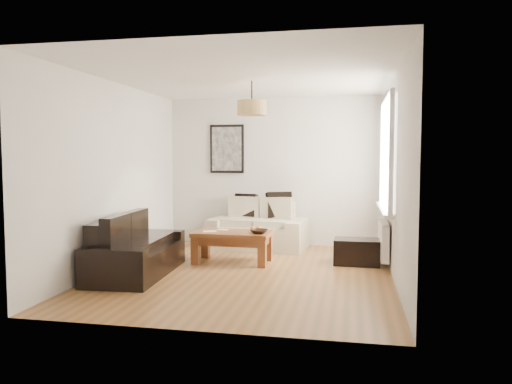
% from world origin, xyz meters
% --- Properties ---
extents(floor, '(4.50, 4.50, 0.00)m').
position_xyz_m(floor, '(0.00, 0.00, 0.00)').
color(floor, brown).
rests_on(floor, ground).
extents(ceiling, '(3.80, 4.50, 0.00)m').
position_xyz_m(ceiling, '(0.00, 0.00, 2.60)').
color(ceiling, white).
rests_on(ceiling, floor).
extents(wall_back, '(3.80, 0.04, 2.60)m').
position_xyz_m(wall_back, '(0.00, 2.25, 1.30)').
color(wall_back, silver).
rests_on(wall_back, floor).
extents(wall_front, '(3.80, 0.04, 2.60)m').
position_xyz_m(wall_front, '(0.00, -2.25, 1.30)').
color(wall_front, silver).
rests_on(wall_front, floor).
extents(wall_left, '(0.04, 4.50, 2.60)m').
position_xyz_m(wall_left, '(-1.90, 0.00, 1.30)').
color(wall_left, silver).
rests_on(wall_left, floor).
extents(wall_right, '(0.04, 4.50, 2.60)m').
position_xyz_m(wall_right, '(1.90, 0.00, 1.30)').
color(wall_right, silver).
rests_on(wall_right, floor).
extents(window_bay, '(0.14, 1.90, 1.60)m').
position_xyz_m(window_bay, '(1.86, 0.80, 1.60)').
color(window_bay, white).
rests_on(window_bay, wall_right).
extents(radiator, '(0.10, 0.90, 0.52)m').
position_xyz_m(radiator, '(1.82, 0.80, 0.38)').
color(radiator, white).
rests_on(radiator, wall_right).
extents(poster, '(0.62, 0.04, 0.87)m').
position_xyz_m(poster, '(-0.85, 2.22, 1.70)').
color(poster, black).
rests_on(poster, wall_back).
extents(pendant_shade, '(0.40, 0.40, 0.20)m').
position_xyz_m(pendant_shade, '(0.00, 0.30, 2.23)').
color(pendant_shade, tan).
rests_on(pendant_shade, ceiling).
extents(loveseat_cream, '(1.68, 1.02, 0.80)m').
position_xyz_m(loveseat_cream, '(-0.20, 1.78, 0.40)').
color(loveseat_cream, '#C0B39A').
rests_on(loveseat_cream, floor).
extents(sofa_leather, '(0.92, 1.75, 0.74)m').
position_xyz_m(sofa_leather, '(-1.43, -0.36, 0.37)').
color(sofa_leather, black).
rests_on(sofa_leather, floor).
extents(coffee_table, '(1.14, 0.63, 0.46)m').
position_xyz_m(coffee_table, '(-0.35, 0.60, 0.23)').
color(coffee_table, brown).
rests_on(coffee_table, floor).
extents(ottoman, '(0.66, 0.44, 0.37)m').
position_xyz_m(ottoman, '(1.45, 0.81, 0.19)').
color(ottoman, black).
rests_on(ottoman, floor).
extents(cushion_left, '(0.42, 0.21, 0.40)m').
position_xyz_m(cushion_left, '(-0.45, 1.98, 0.71)').
color(cushion_left, black).
rests_on(cushion_left, loveseat_cream).
extents(cushion_right, '(0.46, 0.31, 0.44)m').
position_xyz_m(cushion_right, '(0.14, 1.98, 0.73)').
color(cushion_right, black).
rests_on(cushion_right, loveseat_cream).
extents(fruit_bowl, '(0.28, 0.28, 0.06)m').
position_xyz_m(fruit_bowl, '(0.07, 0.48, 0.49)').
color(fruit_bowl, black).
rests_on(fruit_bowl, coffee_table).
extents(orange_a, '(0.08, 0.08, 0.07)m').
position_xyz_m(orange_a, '(-0.07, 0.69, 0.50)').
color(orange_a, '#F05A14').
rests_on(orange_a, fruit_bowl).
extents(orange_b, '(0.08, 0.08, 0.07)m').
position_xyz_m(orange_b, '(0.02, 0.71, 0.50)').
color(orange_b, orange).
rests_on(orange_b, fruit_bowl).
extents(orange_c, '(0.08, 0.08, 0.06)m').
position_xyz_m(orange_c, '(-0.07, 0.68, 0.50)').
color(orange_c, '#DA5C12').
rests_on(orange_c, fruit_bowl).
extents(papers, '(0.23, 0.19, 0.01)m').
position_xyz_m(papers, '(-0.68, 0.53, 0.46)').
color(papers, silver).
rests_on(papers, coffee_table).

